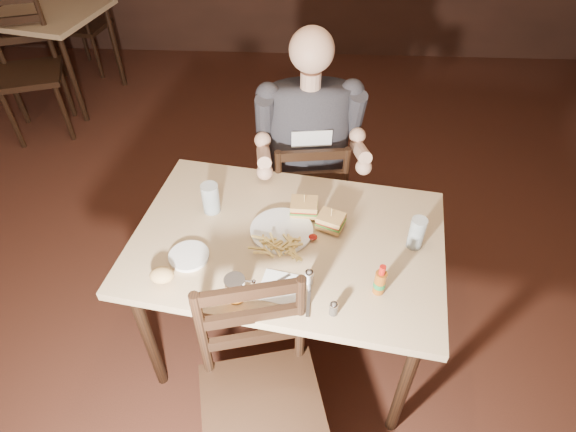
{
  "coord_description": "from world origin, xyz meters",
  "views": [
    {
      "loc": [
        0.26,
        -1.32,
        2.21
      ],
      "look_at": [
        0.19,
        0.12,
        0.85
      ],
      "focal_mm": 30.0,
      "sensor_mm": 36.0,
      "label": 1
    }
  ],
  "objects_px": {
    "bg_chair_near": "(28,74)",
    "diner": "(310,127)",
    "bg_chair_far": "(84,26)",
    "glass_left": "(211,198)",
    "main_table": "(287,251)",
    "chair_far": "(306,196)",
    "hot_sauce": "(380,279)",
    "dinner_plate": "(282,231)",
    "syrup_dispenser": "(235,288)",
    "chair_near": "(263,411)",
    "glass_right": "(417,233)",
    "bg_table": "(50,21)",
    "side_plate": "(189,257)"
  },
  "relations": [
    {
      "from": "bg_table",
      "to": "glass_left",
      "type": "height_order",
      "value": "glass_left"
    },
    {
      "from": "bg_table",
      "to": "chair_near",
      "type": "distance_m",
      "value": 3.64
    },
    {
      "from": "main_table",
      "to": "syrup_dispenser",
      "type": "height_order",
      "value": "syrup_dispenser"
    },
    {
      "from": "bg_table",
      "to": "main_table",
      "type": "bearing_deg",
      "value": -49.76
    },
    {
      "from": "bg_table",
      "to": "side_plate",
      "type": "relative_size",
      "value": 6.08
    },
    {
      "from": "main_table",
      "to": "bg_chair_far",
      "type": "distance_m",
      "value": 3.63
    },
    {
      "from": "syrup_dispenser",
      "to": "main_table",
      "type": "bearing_deg",
      "value": 69.69
    },
    {
      "from": "bg_chair_far",
      "to": "hot_sauce",
      "type": "relative_size",
      "value": 6.04
    },
    {
      "from": "chair_near",
      "to": "glass_right",
      "type": "distance_m",
      "value": 0.9
    },
    {
      "from": "glass_left",
      "to": "glass_right",
      "type": "relative_size",
      "value": 0.97
    },
    {
      "from": "bg_chair_far",
      "to": "hot_sauce",
      "type": "height_order",
      "value": "hot_sauce"
    },
    {
      "from": "diner",
      "to": "hot_sauce",
      "type": "relative_size",
      "value": 6.67
    },
    {
      "from": "diner",
      "to": "dinner_plate",
      "type": "relative_size",
      "value": 3.66
    },
    {
      "from": "bg_table",
      "to": "glass_right",
      "type": "distance_m",
      "value": 3.55
    },
    {
      "from": "syrup_dispenser",
      "to": "dinner_plate",
      "type": "bearing_deg",
      "value": 75.63
    },
    {
      "from": "bg_table",
      "to": "syrup_dispenser",
      "type": "bearing_deg",
      "value": -55.5
    },
    {
      "from": "dinner_plate",
      "to": "bg_table",
      "type": "bearing_deg",
      "value": 130.26
    },
    {
      "from": "hot_sauce",
      "to": "syrup_dispenser",
      "type": "distance_m",
      "value": 0.53
    },
    {
      "from": "side_plate",
      "to": "bg_chair_far",
      "type": "bearing_deg",
      "value": 118.26
    },
    {
      "from": "glass_right",
      "to": "hot_sauce",
      "type": "bearing_deg",
      "value": -124.11
    },
    {
      "from": "bg_table",
      "to": "diner",
      "type": "distance_m",
      "value": 2.82
    },
    {
      "from": "glass_left",
      "to": "bg_chair_near",
      "type": "bearing_deg",
      "value": 134.86
    },
    {
      "from": "side_plate",
      "to": "syrup_dispenser",
      "type": "bearing_deg",
      "value": -40.64
    },
    {
      "from": "diner",
      "to": "glass_right",
      "type": "height_order",
      "value": "diner"
    },
    {
      "from": "bg_chair_far",
      "to": "glass_left",
      "type": "relative_size",
      "value": 6.1
    },
    {
      "from": "syrup_dispenser",
      "to": "side_plate",
      "type": "height_order",
      "value": "syrup_dispenser"
    },
    {
      "from": "bg_chair_near",
      "to": "dinner_plate",
      "type": "xyz_separation_m",
      "value": [
        2.03,
        -1.85,
        0.28
      ]
    },
    {
      "from": "hot_sauce",
      "to": "syrup_dispenser",
      "type": "bearing_deg",
      "value": -174.29
    },
    {
      "from": "chair_far",
      "to": "bg_chair_far",
      "type": "xyz_separation_m",
      "value": [
        -2.13,
        2.33,
        -0.02
      ]
    },
    {
      "from": "glass_right",
      "to": "chair_near",
      "type": "bearing_deg",
      "value": -134.53
    },
    {
      "from": "main_table",
      "to": "bg_chair_near",
      "type": "height_order",
      "value": "bg_chair_near"
    },
    {
      "from": "bg_chair_far",
      "to": "hot_sauce",
      "type": "bearing_deg",
      "value": 136.13
    },
    {
      "from": "main_table",
      "to": "hot_sauce",
      "type": "xyz_separation_m",
      "value": [
        0.35,
        -0.26,
        0.15
      ]
    },
    {
      "from": "dinner_plate",
      "to": "main_table",
      "type": "bearing_deg",
      "value": -51.88
    },
    {
      "from": "chair_near",
      "to": "hot_sauce",
      "type": "bearing_deg",
      "value": 26.02
    },
    {
      "from": "main_table",
      "to": "bg_chair_near",
      "type": "xyz_separation_m",
      "value": [
        -2.06,
        1.88,
        -0.19
      ]
    },
    {
      "from": "main_table",
      "to": "chair_far",
      "type": "xyz_separation_m",
      "value": [
        0.07,
        0.65,
        -0.25
      ]
    },
    {
      "from": "main_table",
      "to": "hot_sauce",
      "type": "distance_m",
      "value": 0.46
    },
    {
      "from": "hot_sauce",
      "to": "dinner_plate",
      "type": "bearing_deg",
      "value": 142.5
    },
    {
      "from": "bg_chair_far",
      "to": "glass_right",
      "type": "height_order",
      "value": "glass_right"
    },
    {
      "from": "diner",
      "to": "glass_right",
      "type": "bearing_deg",
      "value": -62.19
    },
    {
      "from": "main_table",
      "to": "syrup_dispenser",
      "type": "distance_m",
      "value": 0.38
    },
    {
      "from": "glass_left",
      "to": "syrup_dispenser",
      "type": "xyz_separation_m",
      "value": [
        0.17,
        -0.47,
        -0.02
      ]
    },
    {
      "from": "chair_far",
      "to": "side_plate",
      "type": "height_order",
      "value": "chair_far"
    },
    {
      "from": "chair_near",
      "to": "bg_chair_far",
      "type": "height_order",
      "value": "chair_near"
    },
    {
      "from": "bg_table",
      "to": "side_plate",
      "type": "bearing_deg",
      "value": -56.85
    },
    {
      "from": "chair_near",
      "to": "bg_chair_far",
      "type": "relative_size",
      "value": 1.12
    },
    {
      "from": "main_table",
      "to": "chair_far",
      "type": "distance_m",
      "value": 0.7
    },
    {
      "from": "chair_far",
      "to": "syrup_dispenser",
      "type": "xyz_separation_m",
      "value": [
        -0.25,
        -0.96,
        0.38
      ]
    },
    {
      "from": "bg_chair_near",
      "to": "diner",
      "type": "height_order",
      "value": "diner"
    }
  ]
}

